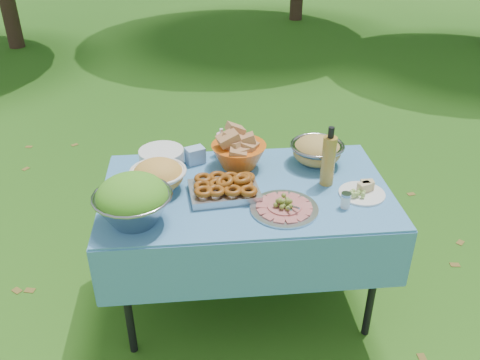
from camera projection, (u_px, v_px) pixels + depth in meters
name	position (u px, v px, depth m)	size (l,w,h in m)	color
ground	(245.00, 299.00, 2.98)	(80.00, 80.00, 0.00)	#0B3309
picnic_table	(246.00, 247.00, 2.79)	(1.46, 0.86, 0.76)	#84D8FF
salad_bowl	(133.00, 200.00, 2.29)	(0.36, 0.36, 0.23)	#94959C
pasta_bowl_white	(158.00, 175.00, 2.56)	(0.28, 0.28, 0.16)	white
plate_stack	(162.00, 157.00, 2.79)	(0.25, 0.25, 0.09)	white
wipes_box	(195.00, 155.00, 2.81)	(0.10, 0.07, 0.09)	#98C1F1
sanitizer_bottle	(222.00, 142.00, 2.88)	(0.06, 0.06, 0.16)	#FB9DBF
bread_bowl	(239.00, 150.00, 2.75)	(0.30, 0.30, 0.20)	#D45A14
pasta_bowl_steel	(317.00, 150.00, 2.79)	(0.29, 0.29, 0.16)	#94959C
fried_tray	(224.00, 188.00, 2.52)	(0.34, 0.24, 0.08)	#B5B5BA
charcuterie_platter	(284.00, 203.00, 2.41)	(0.33, 0.33, 0.08)	#B7BABE
oil_bottle	(329.00, 156.00, 2.56)	(0.07, 0.07, 0.32)	#AC8432
cheese_plate	(362.00, 189.00, 2.53)	(0.23, 0.23, 0.06)	white
shaker	(346.00, 200.00, 2.43)	(0.05, 0.05, 0.08)	white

